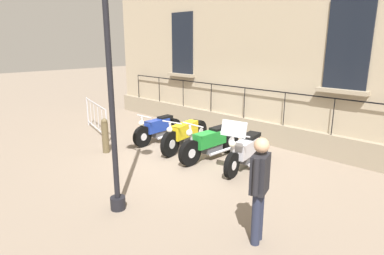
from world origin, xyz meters
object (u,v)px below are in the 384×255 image
motorcycle_silver (245,151)px  crowd_barrier (96,117)px  motorcycle_green (211,143)px  bollard (105,135)px  motorcycle_yellow (185,134)px  lamppost (106,11)px  pedestrian_standing (259,185)px  motorcycle_blue (158,129)px

motorcycle_silver → crowd_barrier: 5.58m
motorcycle_green → motorcycle_silver: size_ratio=1.07×
motorcycle_green → bollard: size_ratio=2.23×
motorcycle_green → motorcycle_silver: motorcycle_silver is taller
crowd_barrier → bollard: crowd_barrier is taller
motorcycle_yellow → motorcycle_green: size_ratio=0.99×
motorcycle_yellow → motorcycle_silver: bearing=90.0°
lamppost → bollard: bearing=-117.4°
motorcycle_yellow → pedestrian_standing: size_ratio=1.28×
motorcycle_silver → lamppost: (3.33, -0.49, 3.06)m
motorcycle_silver → pedestrian_standing: (2.38, 1.94, 0.51)m
lamppost → crowd_barrier: lamppost is taller
motorcycle_silver → bollard: motorcycle_silver is taller
motorcycle_yellow → motorcycle_green: (0.06, 1.02, -0.01)m
motorcycle_blue → motorcycle_silver: (-0.10, 3.21, 0.03)m
lamppost → crowd_barrier: size_ratio=2.09×
lamppost → pedestrian_standing: lamppost is taller
motorcycle_green → crowd_barrier: motorcycle_green is taller
motorcycle_green → pedestrian_standing: 3.83m
motorcycle_silver → pedestrian_standing: bearing=39.2°
bollard → pedestrian_standing: size_ratio=0.58×
pedestrian_standing → motorcycle_yellow: bearing=-120.5°
pedestrian_standing → motorcycle_silver: bearing=-140.8°
lamppost → pedestrian_standing: bearing=111.5°
motorcycle_yellow → crowd_barrier: crowd_barrier is taller
motorcycle_blue → motorcycle_yellow: bearing=94.9°
motorcycle_blue → motorcycle_silver: motorcycle_silver is taller
motorcycle_green → crowd_barrier: size_ratio=0.90×
motorcycle_green → pedestrian_standing: bearing=52.5°
motorcycle_yellow → pedestrian_standing: bearing=59.5°
motorcycle_yellow → lamppost: lamppost is taller
motorcycle_green → bollard: (1.71, -2.42, 0.06)m
motorcycle_blue → pedestrian_standing: bearing=66.1°
motorcycle_silver → crowd_barrier: size_ratio=0.84×
motorcycle_blue → pedestrian_standing: pedestrian_standing is taller
motorcycle_green → pedestrian_standing: (2.31, 3.01, 0.52)m
lamppost → motorcycle_blue: bearing=-140.0°
motorcycle_yellow → bollard: bearing=-38.3°
motorcycle_green → bollard: bearing=-54.8°
motorcycle_silver → bollard: 3.92m
motorcycle_blue → motorcycle_yellow: (-0.09, 1.11, 0.04)m
motorcycle_green → crowd_barrier: (0.84, -4.43, 0.12)m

